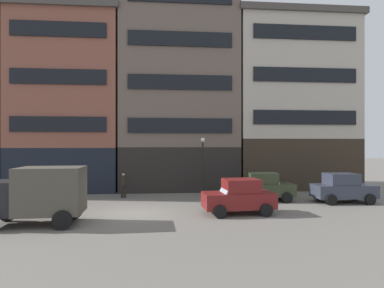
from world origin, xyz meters
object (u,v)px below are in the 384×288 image
at_px(sedan_parked_curb, 239,197).
at_px(sedan_dark, 264,187).
at_px(delivery_truck_near, 38,194).
at_px(sedan_light, 343,188).
at_px(pedestrian_officer, 123,183).
at_px(streetlamp_curbside, 203,158).

bearing_deg(sedan_parked_curb, sedan_dark, 55.33).
xyz_separation_m(delivery_truck_near, sedan_parked_curb, (9.61, 1.47, -0.51)).
bearing_deg(sedan_parked_curb, sedan_light, 19.40).
distance_m(delivery_truck_near, pedestrian_officer, 7.61).
relative_size(delivery_truck_near, sedan_light, 1.18).
height_order(delivery_truck_near, sedan_light, delivery_truck_near).
distance_m(pedestrian_officer, streetlamp_curbside, 5.73).
bearing_deg(streetlamp_curbside, pedestrian_officer, -178.39).
bearing_deg(pedestrian_officer, delivery_truck_near, -112.62).
relative_size(sedan_dark, sedan_light, 1.00).
distance_m(sedan_light, sedan_parked_curb, 7.66).
bearing_deg(delivery_truck_near, pedestrian_officer, 67.38).
distance_m(delivery_truck_near, sedan_parked_curb, 9.74).
xyz_separation_m(delivery_truck_near, sedan_light, (16.84, 4.01, -0.51)).
distance_m(sedan_dark, sedan_light, 4.86).
relative_size(sedan_parked_curb, pedestrian_officer, 2.12).
relative_size(delivery_truck_near, sedan_parked_curb, 1.16).
distance_m(sedan_dark, pedestrian_officer, 9.38).
distance_m(delivery_truck_near, sedan_dark, 13.12).
relative_size(sedan_light, pedestrian_officer, 2.09).
distance_m(sedan_light, streetlamp_curbside, 9.19).
height_order(delivery_truck_near, sedan_dark, delivery_truck_near).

